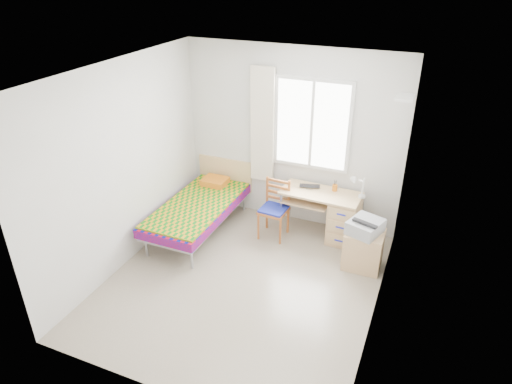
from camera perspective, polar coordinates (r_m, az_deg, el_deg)
floor at (r=5.81m, az=-1.69°, el=-11.21°), size 3.50×3.50×0.00m
ceiling at (r=4.65m, az=-2.14°, el=14.67°), size 3.50×3.50×0.00m
wall_back at (r=6.59m, az=4.44°, el=6.72°), size 3.20×0.00×3.20m
wall_left at (r=5.88m, az=-16.25°, el=3.01°), size 0.00×3.50×3.50m
wall_right at (r=4.74m, az=16.06°, el=-3.16°), size 0.00×3.50×3.50m
window at (r=6.40m, az=7.02°, el=8.34°), size 1.10×0.04×1.30m
curtain at (r=6.61m, az=0.81°, el=8.25°), size 0.35×0.05×1.70m
floating_shelf at (r=5.72m, az=18.12°, el=11.18°), size 0.20×0.32×0.03m
bed at (r=6.68m, az=-6.94°, el=-1.70°), size 0.90×1.89×0.81m
desk at (r=6.51m, az=10.38°, el=-2.96°), size 1.13×0.55×0.69m
chair at (r=6.47m, az=2.44°, el=-1.67°), size 0.39×0.39×0.85m
cabinet at (r=6.09m, az=13.25°, el=-6.97°), size 0.48×0.43×0.52m
printer at (r=5.90m, az=13.51°, el=-4.18°), size 0.47×0.51×0.18m
laptop at (r=6.50m, az=6.71°, el=0.55°), size 0.33×0.25×0.02m
pen_cup at (r=6.48m, az=9.82°, el=0.53°), size 0.08×0.08×0.09m
task_lamp at (r=6.20m, az=12.55°, el=0.88°), size 0.21×0.31×0.37m
book at (r=6.54m, az=6.40°, el=-0.40°), size 0.18×0.22×0.01m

